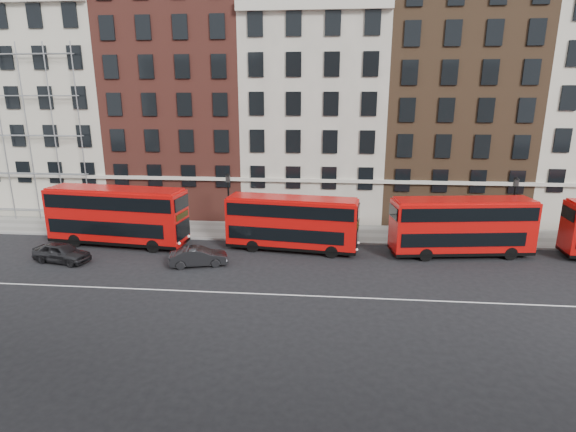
# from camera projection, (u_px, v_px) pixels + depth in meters

# --- Properties ---
(ground) EXTENTS (120.00, 120.00, 0.00)m
(ground) POSITION_uv_depth(u_px,v_px,m) (301.00, 282.00, 28.71)
(ground) COLOR black
(ground) RESTS_ON ground
(pavement) EXTENTS (80.00, 5.00, 0.15)m
(pavement) POSITION_uv_depth(u_px,v_px,m) (309.00, 232.00, 38.78)
(pavement) COLOR gray
(pavement) RESTS_ON ground
(kerb) EXTENTS (80.00, 0.30, 0.16)m
(kerb) POSITION_uv_depth(u_px,v_px,m) (308.00, 241.00, 36.38)
(kerb) COLOR gray
(kerb) RESTS_ON ground
(road_centre_line) EXTENTS (70.00, 0.12, 0.01)m
(road_centre_line) POSITION_uv_depth(u_px,v_px,m) (299.00, 295.00, 26.79)
(road_centre_line) COLOR white
(road_centre_line) RESTS_ON ground
(building_terrace) EXTENTS (64.00, 11.95, 22.00)m
(building_terrace) POSITION_uv_depth(u_px,v_px,m) (311.00, 109.00, 43.24)
(building_terrace) COLOR beige
(building_terrace) RESTS_ON ground
(bus_a) EXTENTS (11.20, 3.79, 4.62)m
(bus_a) POSITION_uv_depth(u_px,v_px,m) (117.00, 215.00, 35.21)
(bus_a) COLOR #C10B09
(bus_a) RESTS_ON ground
(bus_b) EXTENTS (10.14, 3.59, 4.17)m
(bus_b) POSITION_uv_depth(u_px,v_px,m) (292.00, 222.00, 34.03)
(bus_b) COLOR #C10B09
(bus_b) RESTS_ON ground
(bus_c) EXTENTS (10.49, 3.81, 4.31)m
(bus_c) POSITION_uv_depth(u_px,v_px,m) (461.00, 226.00, 32.88)
(bus_c) COLOR #C10B09
(bus_c) RESTS_ON ground
(car_rear) EXTENTS (4.41, 2.47, 1.42)m
(car_rear) POSITION_uv_depth(u_px,v_px,m) (62.00, 252.00, 32.00)
(car_rear) COLOR #232326
(car_rear) RESTS_ON ground
(car_front) EXTENTS (4.24, 2.44, 1.32)m
(car_front) POSITION_uv_depth(u_px,v_px,m) (198.00, 257.00, 31.33)
(car_front) COLOR black
(car_front) RESTS_ON ground
(lamp_post_left) EXTENTS (0.44, 0.44, 5.33)m
(lamp_post_left) POSITION_uv_depth(u_px,v_px,m) (229.00, 202.00, 36.88)
(lamp_post_left) COLOR black
(lamp_post_left) RESTS_ON pavement
(lamp_post_right) EXTENTS (0.44, 0.44, 5.33)m
(lamp_post_right) POSITION_uv_depth(u_px,v_px,m) (513.00, 206.00, 35.33)
(lamp_post_right) COLOR black
(lamp_post_right) RESTS_ON pavement
(iron_railings) EXTENTS (6.60, 0.06, 1.00)m
(iron_railings) POSITION_uv_depth(u_px,v_px,m) (311.00, 219.00, 40.75)
(iron_railings) COLOR black
(iron_railings) RESTS_ON pavement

